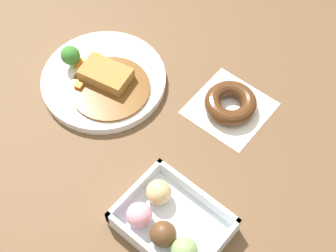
% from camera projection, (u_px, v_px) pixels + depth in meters
% --- Properties ---
extents(ground_plane, '(1.60, 1.60, 0.00)m').
position_uv_depth(ground_plane, '(106.00, 151.00, 0.94)').
color(ground_plane, brown).
extents(curry_plate, '(0.25, 0.25, 0.07)m').
position_uv_depth(curry_plate, '(103.00, 79.00, 1.02)').
color(curry_plate, white).
rests_on(curry_plate, ground_plane).
extents(donut_box, '(0.18, 0.14, 0.06)m').
position_uv_depth(donut_box, '(168.00, 223.00, 0.84)').
color(donut_box, silver).
rests_on(donut_box, ground_plane).
extents(chocolate_ring_donut, '(0.15, 0.15, 0.03)m').
position_uv_depth(chocolate_ring_donut, '(230.00, 104.00, 0.98)').
color(chocolate_ring_donut, white).
rests_on(chocolate_ring_donut, ground_plane).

